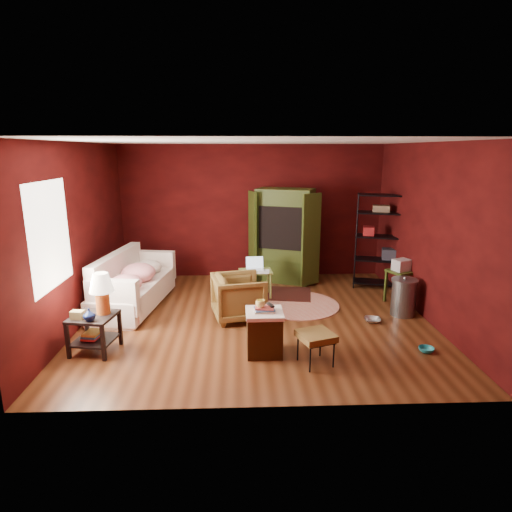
{
  "coord_description": "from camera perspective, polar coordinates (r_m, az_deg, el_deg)",
  "views": [
    {
      "loc": [
        -0.26,
        -6.55,
        2.68
      ],
      "look_at": [
        0.0,
        0.2,
        1.0
      ],
      "focal_mm": 30.0,
      "sensor_mm": 36.0,
      "label": 1
    }
  ],
  "objects": [
    {
      "name": "room",
      "position": [
        6.66,
        -0.27,
        2.92
      ],
      "size": [
        5.54,
        5.04,
        2.84
      ],
      "color": "brown",
      "rests_on": "ground"
    },
    {
      "name": "sofa",
      "position": [
        7.76,
        -16.15,
        -3.55
      ],
      "size": [
        0.87,
        2.19,
        0.83
      ],
      "primitive_type": "imported",
      "rotation": [
        0.0,
        0.0,
        1.45
      ],
      "color": "white",
      "rests_on": "ground"
    },
    {
      "name": "armchair",
      "position": [
        6.95,
        -2.32,
        -5.2
      ],
      "size": [
        0.87,
        0.91,
        0.8
      ],
      "primitive_type": "imported",
      "rotation": [
        0.0,
        0.0,
        1.78
      ],
      "color": "black",
      "rests_on": "ground"
    },
    {
      "name": "pet_bowl_steel",
      "position": [
        7.12,
        15.3,
        -7.52
      ],
      "size": [
        0.27,
        0.12,
        0.26
      ],
      "primitive_type": "imported",
      "rotation": [
        0.0,
        0.0,
        -0.23
      ],
      "color": "#B2B5B9",
      "rests_on": "ground"
    },
    {
      "name": "pet_bowl_turquoise",
      "position": [
        6.37,
        21.81,
        -10.95
      ],
      "size": [
        0.21,
        0.08,
        0.21
      ],
      "primitive_type": "imported",
      "rotation": [
        0.0,
        0.0,
        0.09
      ],
      "color": "teal",
      "rests_on": "ground"
    },
    {
      "name": "vase",
      "position": [
        5.99,
        -21.35,
        -7.34
      ],
      "size": [
        0.2,
        0.2,
        0.16
      ],
      "primitive_type": "imported",
      "rotation": [
        0.0,
        0.0,
        0.3
      ],
      "color": "#0E1946",
      "rests_on": "side_table"
    },
    {
      "name": "mug",
      "position": [
        5.63,
        0.6,
        -6.26
      ],
      "size": [
        0.15,
        0.13,
        0.13
      ],
      "primitive_type": "imported",
      "rotation": [
        0.0,
        0.0,
        0.27
      ],
      "color": "#FFED7C",
      "rests_on": "hamper"
    },
    {
      "name": "side_table",
      "position": [
        6.16,
        -20.35,
        -6.15
      ],
      "size": [
        0.64,
        0.64,
        1.09
      ],
      "rotation": [
        0.0,
        0.0,
        -0.17
      ],
      "color": "black",
      "rests_on": "ground"
    },
    {
      "name": "sofa_cushions",
      "position": [
        7.75,
        -16.13,
        -3.51
      ],
      "size": [
        1.11,
        2.17,
        0.87
      ],
      "rotation": [
        0.0,
        0.0,
        -0.14
      ],
      "color": "white",
      "rests_on": "sofa"
    },
    {
      "name": "hamper",
      "position": [
        5.82,
        1.12,
        -10.04
      ],
      "size": [
        0.49,
        0.49,
        0.69
      ],
      "rotation": [
        0.0,
        0.0,
        0.01
      ],
      "color": "#3F230E",
      "rests_on": "ground"
    },
    {
      "name": "footstool",
      "position": [
        5.57,
        8.0,
        -10.65
      ],
      "size": [
        0.53,
        0.53,
        0.43
      ],
      "rotation": [
        0.0,
        0.0,
        0.34
      ],
      "color": "black",
      "rests_on": "ground"
    },
    {
      "name": "rug_round",
      "position": [
        7.68,
        5.48,
        -6.46
      ],
      "size": [
        1.84,
        1.84,
        0.01
      ],
      "rotation": [
        0.0,
        0.0,
        -0.27
      ],
      "color": "beige",
      "rests_on": "ground"
    },
    {
      "name": "rug_oriental",
      "position": [
        8.2,
        2.94,
        -5.0
      ],
      "size": [
        1.35,
        1.01,
        0.01
      ],
      "rotation": [
        0.0,
        0.0,
        -0.16
      ],
      "color": "#551D16",
      "rests_on": "ground"
    },
    {
      "name": "laptop_desk",
      "position": [
        7.92,
        -0.08,
        -2.32
      ],
      "size": [
        0.63,
        0.51,
        0.74
      ],
      "rotation": [
        0.0,
        0.0,
        0.08
      ],
      "color": "#8EA049",
      "rests_on": "ground"
    },
    {
      "name": "tv_armoire",
      "position": [
        8.81,
        3.8,
        2.96
      ],
      "size": [
        1.42,
        1.12,
        1.92
      ],
      "rotation": [
        0.0,
        0.0,
        -0.37
      ],
      "color": "#374513",
      "rests_on": "ground"
    },
    {
      "name": "wire_shelving",
      "position": [
        8.71,
        16.17,
        2.43
      ],
      "size": [
        0.98,
        0.62,
        1.86
      ],
      "rotation": [
        0.0,
        0.0,
        -0.27
      ],
      "color": "black",
      "rests_on": "ground"
    },
    {
      "name": "small_stand",
      "position": [
        8.0,
        18.79,
        -1.85
      ],
      "size": [
        0.53,
        0.53,
        0.8
      ],
      "rotation": [
        0.0,
        0.0,
        0.41
      ],
      "color": "#374513",
      "rests_on": "ground"
    },
    {
      "name": "trash_can",
      "position": [
        7.51,
        19.06,
        -5.18
      ],
      "size": [
        0.53,
        0.53,
        0.67
      ],
      "rotation": [
        0.0,
        0.0,
        -0.27
      ],
      "color": "gray",
      "rests_on": "ground"
    }
  ]
}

